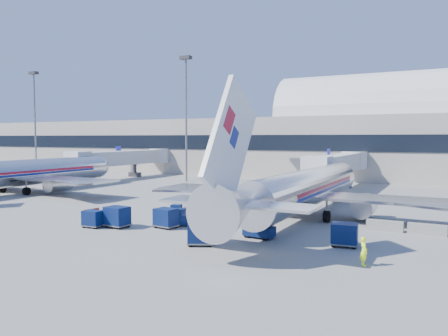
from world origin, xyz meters
The scene contains 20 objects.
ground centered at (0.00, 0.00, 0.00)m, with size 260.00×260.00×0.00m, color gray.
terminal centered at (-13.60, 55.96, 7.52)m, with size 170.00×28.15×21.00m.
airliner_main centered at (10.00, 4.51, 2.93)m, with size 32.00×37.26×12.07m.
airliner_mid centered at (-32.00, 4.51, 2.93)m, with size 32.00×37.26×12.07m.
jetbridge_near centered at (7.60, 30.81, 3.93)m, with size 4.40×27.50×6.25m.
jetbridge_mid centered at (-34.40, 30.81, 3.93)m, with size 4.40×27.50×6.25m.
mast_far_west centered at (-60.00, 30.00, 14.79)m, with size 2.00×1.20×22.60m.
mast_west centered at (-20.00, 30.00, 14.79)m, with size 2.00×1.20×22.60m.
barrier_near centered at (18.00, 2.00, 0.45)m, with size 3.00×0.55×0.90m, color #9E9E96.
barrier_mid centered at (21.30, 2.00, 0.45)m, with size 3.00×0.55×0.90m, color #9E9E96.
tug_lead centered at (1.34, -4.35, 0.72)m, with size 2.66×2.45×1.58m.
tug_right centered at (9.41, -5.45, 0.72)m, with size 2.54×1.46×1.58m.
tug_left centered at (-0.95, -1.43, 0.65)m, with size 1.56×2.39×1.43m.
cart_train_a centered at (0.68, -5.70, 0.93)m, with size 2.15×1.75×1.73m.
cart_train_b centered at (-3.32, -7.52, 0.99)m, with size 2.22×1.77×1.85m.
cart_train_c centered at (-5.18, -8.55, 0.81)m, with size 1.79×1.41×1.51m.
cart_solo_near centered at (6.58, -9.63, 0.90)m, with size 2.35×2.14×1.68m.
cart_solo_far centered at (16.12, -5.04, 0.91)m, with size 2.10×1.70×1.71m.
cart_open_red centered at (-5.63, -7.30, 0.47)m, with size 2.72×2.14×0.66m.
ramp_worker centered at (18.23, -9.33, 0.91)m, with size 0.66×0.44×1.82m, color #D5FF1A.
Camera 1 is at (22.94, -37.10, 7.99)m, focal length 35.00 mm.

